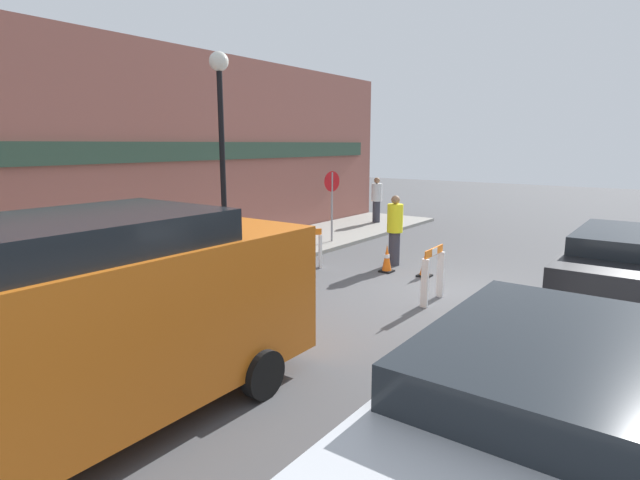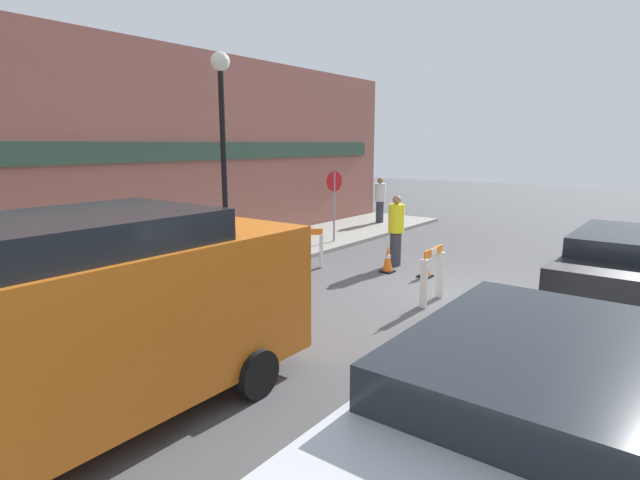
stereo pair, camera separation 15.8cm
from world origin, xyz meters
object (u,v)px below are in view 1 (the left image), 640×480
Objects in this scene: stop_sign at (332,195)px; parked_car_1 at (633,281)px; work_van at (68,321)px; person_worker at (395,228)px; streetlamp_post at (221,131)px; person_pedestrian at (377,199)px; parked_car_0 at (558,455)px.

parked_car_1 is at bearing 77.69° from stop_sign.
parked_car_1 is at bearing -34.88° from work_van.
work_van is at bearing 3.63° from person_worker.
streetlamp_post reaches higher than person_worker.
parked_car_1 is (-7.57, -8.74, -0.02)m from person_pedestrian.
work_van is at bearing 101.84° from parked_car_0.
streetlamp_post is at bearing 6.58° from stop_sign.
person_worker is 0.32× the size of work_van.
person_pedestrian is 11.56m from parked_car_1.
stop_sign is at bearing 20.18° from work_van.
work_van is at bearing 145.12° from parked_car_1.
stop_sign is 8.74m from parked_car_1.
person_worker is (-1.19, -2.73, -0.58)m from stop_sign.
streetlamp_post is at bearing 92.98° from parked_car_1.
person_worker is 8.66m from work_van.
parked_car_0 is (-8.89, -7.97, -0.50)m from stop_sign.
parked_car_0 is (-4.91, -8.32, -2.27)m from streetlamp_post.
streetlamp_post is 4.78m from person_worker.
stop_sign reaches higher than parked_car_0.
streetlamp_post reaches higher than work_van.
person_pedestrian is (8.01, 0.42, -2.30)m from streetlamp_post.
streetlamp_post reaches higher than person_pedestrian.
stop_sign is 4.13m from person_pedestrian.
streetlamp_post is 2.81× the size of person_worker.
stop_sign reaches higher than parked_car_1.
parked_car_1 is (-3.55, -7.97, -0.55)m from stop_sign.
person_pedestrian is 0.44× the size of parked_car_0.
streetlamp_post is 4.37m from stop_sign.
person_worker is at bearing 28.79° from person_pedestrian.
person_pedestrian is at bearing 17.56° from work_van.
stop_sign is at bearing 66.00° from parked_car_1.
stop_sign is at bearing 41.87° from parked_car_0.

